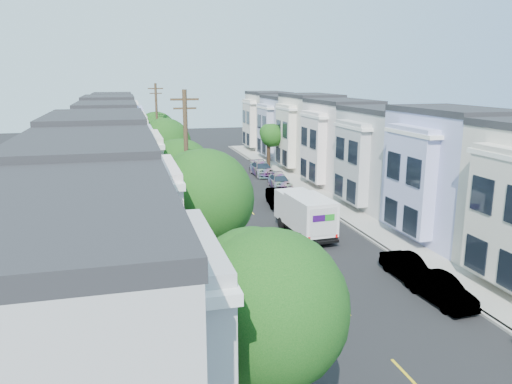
{
  "coord_description": "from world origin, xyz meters",
  "views": [
    {
      "loc": [
        -9.61,
        -26.54,
        10.87
      ],
      "look_at": [
        -0.18,
        9.5,
        2.2
      ],
      "focal_mm": 35.0,
      "sensor_mm": 36.0,
      "label": 1
    }
  ],
  "objects_px": {
    "parked_left_b": "(245,308)",
    "parked_left_d": "(189,203)",
    "parked_left_c": "(223,266)",
    "utility_pole_near": "(187,177)",
    "tree_c": "(179,172)",
    "parked_right_a": "(441,290)",
    "tree_a": "(265,310)",
    "utility_pole_far": "(157,131)",
    "parked_right_b": "(407,268)",
    "parked_right_c": "(280,182)",
    "lead_sedan": "(277,198)",
    "fedex_truck": "(305,213)",
    "tree_b": "(202,199)",
    "tree_d": "(164,144)",
    "parked_right_d": "(262,169)",
    "tree_far_r": "(271,136)",
    "tree_e": "(155,132)"
  },
  "relations": [
    {
      "from": "parked_left_b",
      "to": "parked_left_d",
      "type": "height_order",
      "value": "parked_left_b"
    },
    {
      "from": "parked_left_c",
      "to": "utility_pole_near",
      "type": "bearing_deg",
      "value": 115.96
    },
    {
      "from": "tree_c",
      "to": "parked_right_a",
      "type": "xyz_separation_m",
      "value": [
        11.2,
        -13.39,
        -3.92
      ]
    },
    {
      "from": "tree_a",
      "to": "utility_pole_far",
      "type": "height_order",
      "value": "utility_pole_far"
    },
    {
      "from": "parked_right_b",
      "to": "tree_a",
      "type": "bearing_deg",
      "value": -135.55
    },
    {
      "from": "tree_a",
      "to": "parked_right_a",
      "type": "height_order",
      "value": "tree_a"
    },
    {
      "from": "parked_left_c",
      "to": "parked_right_a",
      "type": "bearing_deg",
      "value": -26.63
    },
    {
      "from": "parked_right_c",
      "to": "tree_c",
      "type": "bearing_deg",
      "value": -126.52
    },
    {
      "from": "lead_sedan",
      "to": "parked_right_b",
      "type": "bearing_deg",
      "value": -74.51
    },
    {
      "from": "parked_left_b",
      "to": "parked_right_c",
      "type": "xyz_separation_m",
      "value": [
        9.8,
        26.23,
        -0.09
      ]
    },
    {
      "from": "parked_left_d",
      "to": "tree_a",
      "type": "bearing_deg",
      "value": -94.8
    },
    {
      "from": "utility_pole_far",
      "to": "parked_right_b",
      "type": "height_order",
      "value": "utility_pole_far"
    },
    {
      "from": "fedex_truck",
      "to": "tree_b",
      "type": "bearing_deg",
      "value": -136.87
    },
    {
      "from": "tree_d",
      "to": "tree_b",
      "type": "bearing_deg",
      "value": -90.0
    },
    {
      "from": "tree_d",
      "to": "parked_right_b",
      "type": "height_order",
      "value": "tree_d"
    },
    {
      "from": "utility_pole_near",
      "to": "parked_right_d",
      "type": "distance_m",
      "value": 27.16
    },
    {
      "from": "tree_far_r",
      "to": "parked_right_a",
      "type": "bearing_deg",
      "value": -93.13
    },
    {
      "from": "tree_a",
      "to": "parked_right_b",
      "type": "relative_size",
      "value": 1.8
    },
    {
      "from": "tree_far_r",
      "to": "tree_e",
      "type": "bearing_deg",
      "value": 170.9
    },
    {
      "from": "tree_d",
      "to": "parked_left_b",
      "type": "xyz_separation_m",
      "value": [
        1.4,
        -25.48,
        -4.13
      ]
    },
    {
      "from": "parked_right_d",
      "to": "fedex_truck",
      "type": "bearing_deg",
      "value": -97.95
    },
    {
      "from": "tree_e",
      "to": "utility_pole_far",
      "type": "bearing_deg",
      "value": -89.97
    },
    {
      "from": "lead_sedan",
      "to": "parked_left_d",
      "type": "relative_size",
      "value": 0.95
    },
    {
      "from": "tree_far_r",
      "to": "parked_right_a",
      "type": "xyz_separation_m",
      "value": [
        -1.99,
        -36.43,
        -3.35
      ]
    },
    {
      "from": "parked_left_d",
      "to": "parked_right_d",
      "type": "height_order",
      "value": "parked_right_d"
    },
    {
      "from": "parked_left_c",
      "to": "parked_right_d",
      "type": "xyz_separation_m",
      "value": [
        9.8,
        27.65,
        -0.01
      ]
    },
    {
      "from": "fedex_truck",
      "to": "parked_left_c",
      "type": "height_order",
      "value": "fedex_truck"
    },
    {
      "from": "tree_c",
      "to": "parked_right_b",
      "type": "distance_m",
      "value": 15.77
    },
    {
      "from": "tree_e",
      "to": "parked_left_d",
      "type": "bearing_deg",
      "value": -85.67
    },
    {
      "from": "tree_far_r",
      "to": "utility_pole_near",
      "type": "distance_m",
      "value": 30.58
    },
    {
      "from": "fedex_truck",
      "to": "parked_left_b",
      "type": "bearing_deg",
      "value": -124.77
    },
    {
      "from": "utility_pole_near",
      "to": "parked_right_a",
      "type": "height_order",
      "value": "utility_pole_near"
    },
    {
      "from": "tree_a",
      "to": "lead_sedan",
      "type": "relative_size",
      "value": 1.65
    },
    {
      "from": "tree_c",
      "to": "tree_far_r",
      "type": "relative_size",
      "value": 1.25
    },
    {
      "from": "utility_pole_far",
      "to": "parked_right_c",
      "type": "bearing_deg",
      "value": -36.58
    },
    {
      "from": "tree_d",
      "to": "utility_pole_far",
      "type": "height_order",
      "value": "utility_pole_far"
    },
    {
      "from": "utility_pole_far",
      "to": "fedex_truck",
      "type": "height_order",
      "value": "utility_pole_far"
    },
    {
      "from": "utility_pole_near",
      "to": "parked_left_c",
      "type": "xyz_separation_m",
      "value": [
        1.4,
        -3.3,
        -4.41
      ]
    },
    {
      "from": "tree_e",
      "to": "lead_sedan",
      "type": "relative_size",
      "value": 1.63
    },
    {
      "from": "parked_right_d",
      "to": "lead_sedan",
      "type": "bearing_deg",
      "value": -100.26
    },
    {
      "from": "tree_e",
      "to": "parked_right_a",
      "type": "relative_size",
      "value": 1.73
    },
    {
      "from": "parked_left_b",
      "to": "parked_left_d",
      "type": "xyz_separation_m",
      "value": [
        0.0,
        19.71,
        -0.01
      ]
    },
    {
      "from": "tree_c",
      "to": "parked_right_c",
      "type": "relative_size",
      "value": 1.57
    },
    {
      "from": "tree_b",
      "to": "parked_right_c",
      "type": "xyz_separation_m",
      "value": [
        11.2,
        23.62,
        -4.6
      ]
    },
    {
      "from": "parked_right_a",
      "to": "parked_right_b",
      "type": "height_order",
      "value": "parked_right_a"
    },
    {
      "from": "tree_e",
      "to": "tree_far_r",
      "type": "bearing_deg",
      "value": -9.1
    },
    {
      "from": "utility_pole_near",
      "to": "tree_a",
      "type": "bearing_deg",
      "value": -90.01
    },
    {
      "from": "tree_c",
      "to": "parked_left_b",
      "type": "height_order",
      "value": "tree_c"
    },
    {
      "from": "tree_far_r",
      "to": "parked_left_b",
      "type": "relative_size",
      "value": 1.2
    },
    {
      "from": "parked_right_b",
      "to": "tree_c",
      "type": "bearing_deg",
      "value": 137.24
    }
  ]
}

